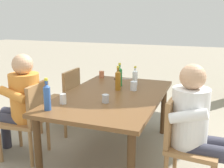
# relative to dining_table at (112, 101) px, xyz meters

# --- Properties ---
(ground_plane) EXTENTS (24.00, 24.00, 0.00)m
(ground_plane) POSITION_rel_dining_table_xyz_m (0.00, 0.00, -0.64)
(ground_plane) COLOR gray
(dining_table) EXTENTS (1.71, 1.06, 0.72)m
(dining_table) POSITION_rel_dining_table_xyz_m (0.00, 0.00, 0.00)
(dining_table) COLOR brown
(dining_table) RESTS_ON ground_plane
(chair_near_right) EXTENTS (0.48, 0.48, 0.87)m
(chair_near_right) POSITION_rel_dining_table_xyz_m (0.38, -0.83, -0.16)
(chair_near_right) COLOR #A37547
(chair_near_right) RESTS_ON ground_plane
(chair_far_right) EXTENTS (0.48, 0.48, 0.87)m
(chair_far_right) POSITION_rel_dining_table_xyz_m (0.38, 0.83, -0.16)
(chair_far_right) COLOR #A37547
(chair_far_right) RESTS_ON ground_plane
(chair_near_left) EXTENTS (0.44, 0.44, 0.87)m
(chair_near_left) POSITION_rel_dining_table_xyz_m (-0.38, -0.83, -0.16)
(chair_near_left) COLOR #A37547
(chair_near_left) RESTS_ON ground_plane
(person_in_white_shirt) EXTENTS (0.47, 0.61, 1.18)m
(person_in_white_shirt) POSITION_rel_dining_table_xyz_m (0.38, -0.94, 0.01)
(person_in_white_shirt) COLOR orange
(person_in_white_shirt) RESTS_ON ground_plane
(person_in_plaid_shirt) EXTENTS (0.47, 0.61, 1.18)m
(person_in_plaid_shirt) POSITION_rel_dining_table_xyz_m (0.38, 0.94, 0.01)
(person_in_plaid_shirt) COLOR white
(person_in_plaid_shirt) RESTS_ON ground_plane
(bottle_amber) EXTENTS (0.06, 0.06, 0.29)m
(bottle_amber) POSITION_rel_dining_table_xyz_m (-0.20, 0.00, 0.20)
(bottle_amber) COLOR #996019
(bottle_amber) RESTS_ON dining_table
(bottle_blue) EXTENTS (0.06, 0.06, 0.30)m
(bottle_blue) POSITION_rel_dining_table_xyz_m (0.68, -0.38, 0.21)
(bottle_blue) COLOR #2D56A3
(bottle_blue) RESTS_ON dining_table
(bottle_clear) EXTENTS (0.06, 0.06, 0.24)m
(bottle_clear) POSITION_rel_dining_table_xyz_m (-0.49, 0.12, 0.18)
(bottle_clear) COLOR white
(bottle_clear) RESTS_ON dining_table
(bottle_green) EXTENTS (0.06, 0.06, 0.29)m
(bottle_green) POSITION_rel_dining_table_xyz_m (-0.38, -0.04, 0.20)
(bottle_green) COLOR #287A38
(bottle_green) RESTS_ON dining_table
(cup_steel) EXTENTS (0.07, 0.07, 0.08)m
(cup_steel) POSITION_rel_dining_table_xyz_m (0.29, 0.04, 0.12)
(cup_steel) COLOR #B2B7BC
(cup_steel) RESTS_ON dining_table
(cup_terracotta) EXTENTS (0.07, 0.07, 0.09)m
(cup_terracotta) POSITION_rel_dining_table_xyz_m (-0.73, -0.43, 0.12)
(cup_terracotta) COLOR #BC6B47
(cup_terracotta) RESTS_ON dining_table
(cup_glass) EXTENTS (0.08, 0.08, 0.11)m
(cup_glass) POSITION_rel_dining_table_xyz_m (-0.25, 0.18, 0.13)
(cup_glass) COLOR silver
(cup_glass) RESTS_ON dining_table
(cup_white) EXTENTS (0.06, 0.06, 0.10)m
(cup_white) POSITION_rel_dining_table_xyz_m (0.47, -0.34, 0.13)
(cup_white) COLOR white
(cup_white) RESTS_ON dining_table
(table_knife) EXTENTS (0.13, 0.22, 0.01)m
(table_knife) POSITION_rel_dining_table_xyz_m (-0.74, -0.13, 0.08)
(table_knife) COLOR silver
(table_knife) RESTS_ON dining_table
(backpack_by_near_side) EXTENTS (0.32, 0.26, 0.41)m
(backpack_by_near_side) POSITION_rel_dining_table_xyz_m (-1.39, -0.12, -0.45)
(backpack_by_near_side) COLOR #2D4784
(backpack_by_near_side) RESTS_ON ground_plane
(backpack_by_far_side) EXTENTS (0.33, 0.24, 0.44)m
(backpack_by_far_side) POSITION_rel_dining_table_xyz_m (-1.30, -0.20, -0.43)
(backpack_by_far_side) COLOR #2D4784
(backpack_by_far_side) RESTS_ON ground_plane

